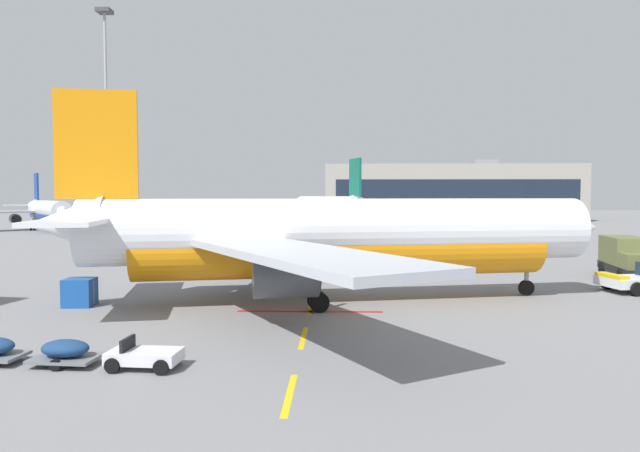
# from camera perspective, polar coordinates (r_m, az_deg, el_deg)

# --- Properties ---
(ground) EXTENTS (400.00, 400.00, 0.00)m
(ground) POSITION_cam_1_polar(r_m,az_deg,el_deg) (53.53, 24.34, -4.06)
(ground) COLOR slate
(apron_paint_markings) EXTENTS (8.00, 95.78, 0.01)m
(apron_paint_markings) POSITION_cam_1_polar(r_m,az_deg,el_deg) (47.39, -0.06, -4.67)
(apron_paint_markings) COLOR yellow
(apron_paint_markings) RESTS_ON ground
(airliner_foreground) EXTENTS (34.64, 33.93, 12.20)m
(airliner_foreground) POSITION_cam_1_polar(r_m,az_deg,el_deg) (34.11, 1.44, -1.03)
(airliner_foreground) COLOR white
(airliner_foreground) RESTS_ON ground
(airliner_mid_left) EXTENTS (32.84, 34.19, 12.30)m
(airliner_mid_left) POSITION_cam_1_polar(r_m,az_deg,el_deg) (104.66, 0.75, 1.76)
(airliner_mid_left) COLOR silver
(airliner_mid_left) RESTS_ON ground
(airliner_far_right) EXTENTS (25.88, 27.88, 10.78)m
(airliner_far_right) POSITION_cam_1_polar(r_m,az_deg,el_deg) (115.13, -25.56, 1.33)
(airliner_far_right) COLOR white
(airliner_far_right) RESTS_ON ground
(ground_power_truck) EXTENTS (3.47, 7.28, 3.14)m
(ground_power_truck) POSITION_cam_1_polar(r_m,az_deg,el_deg) (50.15, 28.27, -2.72)
(ground_power_truck) COLOR black
(ground_power_truck) RESTS_ON ground
(baggage_train) EXTENTS (8.69, 2.19, 1.14)m
(baggage_train) POSITION_cam_1_polar(r_m,az_deg,el_deg) (23.89, -24.00, -11.40)
(baggage_train) COLOR silver
(baggage_train) RESTS_ON ground
(uld_cargo_container) EXTENTS (1.70, 1.67, 1.60)m
(uld_cargo_container) POSITION_cam_1_polar(r_m,az_deg,el_deg) (35.93, -22.85, -6.12)
(uld_cargo_container) COLOR #194C9E
(uld_cargo_container) RESTS_ON ground
(apron_light_mast_near) EXTENTS (1.80, 1.80, 30.12)m
(apron_light_mast_near) POSITION_cam_1_polar(r_m,az_deg,el_deg) (79.90, -20.55, 11.46)
(apron_light_mast_near) COLOR slate
(apron_light_mast_near) RESTS_ON ground
(terminal_satellite) EXTENTS (63.48, 25.17, 15.64)m
(terminal_satellite) POSITION_cam_1_polar(r_m,az_deg,el_deg) (153.68, 12.59, 3.24)
(terminal_satellite) COLOR #9E998E
(terminal_satellite) RESTS_ON ground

